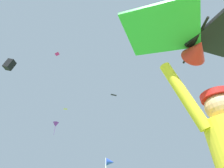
% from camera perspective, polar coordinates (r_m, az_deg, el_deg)
% --- Properties ---
extents(held_stunt_kite, '(1.52, 0.99, 0.38)m').
position_cam_1_polar(held_stunt_kite, '(1.95, 26.33, 13.87)').
color(held_stunt_kite, black).
extents(distant_kite_yellow_high_left, '(0.71, 0.71, 0.17)m').
position_cam_1_polar(distant_kite_yellow_high_left, '(25.90, -15.30, -8.00)').
color(distant_kite_yellow_high_left, yellow).
extents(distant_kite_black_low_left, '(1.25, 1.09, 1.36)m').
position_cam_1_polar(distant_kite_black_low_left, '(22.74, -31.07, 5.59)').
color(distant_kite_black_low_left, black).
extents(distant_kite_black_mid_left, '(1.18, 1.13, 0.48)m').
position_cam_1_polar(distant_kite_black_mid_left, '(24.49, 0.59, -3.60)').
color(distant_kite_black_mid_left, black).
extents(distant_kite_magenta_low_right, '(0.70, 0.77, 0.43)m').
position_cam_1_polar(distant_kite_magenta_low_right, '(28.69, -17.91, 9.56)').
color(distant_kite_magenta_low_right, '#DB2393').
extents(distant_kite_purple_mid_right, '(1.60, 1.61, 2.60)m').
position_cam_1_polar(distant_kite_purple_mid_right, '(37.53, -18.34, -12.75)').
color(distant_kite_purple_mid_right, purple).
extents(marker_flag, '(0.30, 0.24, 2.17)m').
position_cam_1_polar(marker_flag, '(6.13, -0.93, -26.21)').
color(marker_flag, silver).
rests_on(marker_flag, ground).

